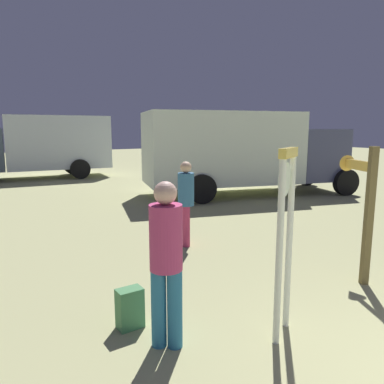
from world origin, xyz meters
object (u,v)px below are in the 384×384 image
Objects in this scene: person_distant at (186,199)px; box_truck_far at (41,144)px; box_truck_near at (241,150)px; backpack at (130,308)px; standing_clock at (285,224)px; arrow_sign at (358,189)px; person_near_clock at (166,257)px.

box_truck_far is at bearing 90.19° from person_distant.
backpack is at bearing -139.04° from box_truck_near.
standing_clock reaches higher than arrow_sign.
standing_clock is 9.00m from box_truck_near.
person_distant is at bearing 116.58° from arrow_sign.
standing_clock reaches higher than person_distant.
person_distant is at bearing 53.79° from person_near_clock.
box_truck_near is at bearing 40.96° from backpack.
person_distant is (-1.35, 2.69, -0.44)m from arrow_sign.
standing_clock is at bearing -104.69° from person_distant.
arrow_sign is at bearing -63.42° from person_distant.
backpack is at bearing -98.43° from box_truck_far.
arrow_sign is at bearing -7.99° from backpack.
box_truck_far is at bearing 119.39° from box_truck_near.
person_near_clock is 0.23× the size of box_truck_near.
person_near_clock is at bearing -97.49° from box_truck_far.
box_truck_near is at bearing 44.21° from person_near_clock.
person_near_clock is 1.06× the size of person_distant.
person_near_clock is (-3.36, -0.06, -0.38)m from arrow_sign.
arrow_sign reaches higher than person_distant.
box_truck_far is at bearing 87.01° from standing_clock.
arrow_sign is 1.22× the size of person_distant.
person_near_clock is at bearing -73.28° from backpack.
standing_clock is at bearing -38.38° from backpack.
person_distant is (0.85, 3.25, -0.34)m from standing_clock.
box_truck_far is (1.98, 15.02, 0.59)m from person_near_clock.
person_near_clock is 0.95m from backpack.
arrow_sign is 3.74m from backpack.
person_distant is (2.02, 2.75, -0.06)m from person_near_clock.
box_truck_near is (3.38, 6.49, 0.20)m from arrow_sign.
backpack is at bearing -134.87° from person_distant.
arrow_sign reaches higher than backpack.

